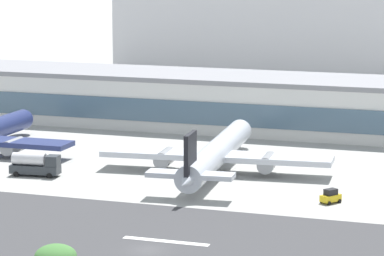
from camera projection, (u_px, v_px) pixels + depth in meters
The scene contains 8 objects.
ground_plane at pixel (147, 250), 132.67m from camera, with size 1400.00×1400.00×0.00m, color #9E9E99.
runway_strip at pixel (160, 241), 136.75m from camera, with size 800.00×35.28×0.08m, color #38383A.
runway_centreline_dash_4 at pixel (166, 241), 136.46m from camera, with size 12.00×1.20×0.01m, color white.
terminal_building at pixel (285, 104), 216.35m from camera, with size 204.48×21.64×11.48m.
distant_hotel_block at pixel (277, 20), 309.51m from camera, with size 91.59×37.08×33.01m, color #BCBCC1.
airliner_black_tail_gate_1 at pixel (215, 155), 176.30m from camera, with size 40.49×49.56×10.36m.
service_baggage_tug_0 at pixel (331, 196), 156.75m from camera, with size 3.13×3.55×2.20m.
service_fuel_truck_2 at pixel (35, 164), 175.00m from camera, with size 8.74×3.65×3.95m.
Camera 1 is at (46.87, -119.10, 38.71)m, focal length 96.68 mm.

